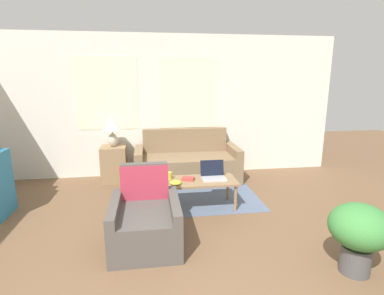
{
  "coord_description": "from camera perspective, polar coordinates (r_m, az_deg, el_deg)",
  "views": [
    {
      "loc": [
        -0.09,
        -1.49,
        1.83
      ],
      "look_at": [
        0.56,
        3.07,
        0.75
      ],
      "focal_mm": 28.0,
      "sensor_mm": 36.0,
      "label": 1
    }
  ],
  "objects": [
    {
      "name": "book_red",
      "position": [
        4.28,
        -0.74,
        -5.96
      ],
      "size": [
        0.2,
        0.18,
        0.04
      ],
      "color": "#B23D38",
      "rests_on": "coffee_table"
    },
    {
      "name": "snack_bowl",
      "position": [
        4.11,
        -3.14,
        -6.69
      ],
      "size": [
        0.16,
        0.16,
        0.05
      ],
      "color": "gold",
      "rests_on": "coffee_table"
    },
    {
      "name": "potted_plant",
      "position": [
        3.29,
        29.25,
        -13.7
      ],
      "size": [
        0.56,
        0.56,
        0.69
      ],
      "color": "#4C4C4C",
      "rests_on": "ground_plane"
    },
    {
      "name": "couch",
      "position": [
        5.47,
        -0.98,
        -3.24
      ],
      "size": [
        1.85,
        0.81,
        0.9
      ],
      "color": "#846B4C",
      "rests_on": "ground_plane"
    },
    {
      "name": "side_table",
      "position": [
        5.56,
        -14.58,
        -3.01
      ],
      "size": [
        0.44,
        0.44,
        0.64
      ],
      "color": "#937551",
      "rests_on": "ground_plane"
    },
    {
      "name": "table_lamp",
      "position": [
        5.41,
        -14.99,
        3.78
      ],
      "size": [
        0.33,
        0.33,
        0.52
      ],
      "color": "beige",
      "rests_on": "side_table"
    },
    {
      "name": "rug",
      "position": [
        4.96,
        0.02,
        -8.42
      ],
      "size": [
        1.98,
        1.79,
        0.01
      ],
      "color": "slate",
      "rests_on": "ground_plane"
    },
    {
      "name": "laptop",
      "position": [
        4.35,
        4.07,
        -5.18
      ],
      "size": [
        0.34,
        0.29,
        0.24
      ],
      "color": "#B7B7BC",
      "rests_on": "coffee_table"
    },
    {
      "name": "coffee_table",
      "position": [
        4.3,
        1.13,
        -6.79
      ],
      "size": [
        1.1,
        0.52,
        0.41
      ],
      "color": "#8E704C",
      "rests_on": "ground_plane"
    },
    {
      "name": "cup_navy",
      "position": [
        4.32,
        -4.46,
        -5.36
      ],
      "size": [
        0.1,
        0.1,
        0.1
      ],
      "color": "gold",
      "rests_on": "coffee_table"
    },
    {
      "name": "wall_back",
      "position": [
        5.66,
        -7.3,
        7.77
      ],
      "size": [
        6.94,
        0.06,
        2.6
      ],
      "color": "white",
      "rests_on": "ground_plane"
    },
    {
      "name": "armchair",
      "position": [
        3.48,
        -8.85,
        -13.84
      ],
      "size": [
        0.75,
        0.84,
        0.85
      ],
      "color": "#514C47",
      "rests_on": "ground_plane"
    }
  ]
}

